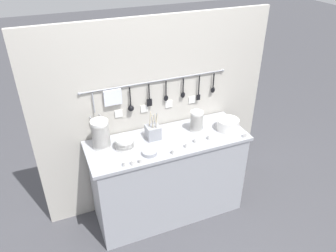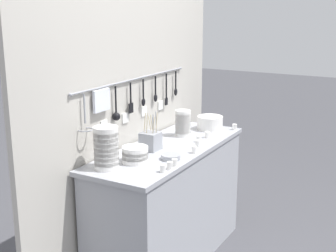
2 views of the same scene
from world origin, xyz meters
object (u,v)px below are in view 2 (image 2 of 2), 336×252
(cup_beside_plates, at_px, (198,144))
(steel_mixing_bowl, at_px, (171,157))
(bowl_stack_back_corner, at_px, (183,123))
(cup_mid_row, at_px, (207,135))
(cup_back_right, at_px, (194,150))
(cutlery_caddy, at_px, (151,141))
(cup_front_right, at_px, (170,166))
(bowl_stack_wide_centre, at_px, (106,148))
(plate_stack, at_px, (210,123))
(cup_centre, at_px, (163,168))
(cup_edge_near, at_px, (235,127))
(cup_by_caddy, at_px, (199,139))
(cup_edge_far, at_px, (129,153))
(bowl_stack_nested_right, at_px, (135,155))
(cup_back_left, at_px, (175,163))

(cup_beside_plates, bearing_deg, steel_mixing_bowl, 174.42)
(bowl_stack_back_corner, height_order, cup_beside_plates, bowl_stack_back_corner)
(cup_mid_row, xyz_separation_m, cup_back_right, (-0.39, -0.08, 0.00))
(cutlery_caddy, relative_size, cup_front_right, 5.68)
(bowl_stack_wide_centre, bearing_deg, cutlery_caddy, -3.85)
(plate_stack, distance_m, steel_mixing_bowl, 0.82)
(steel_mixing_bowl, bearing_deg, cup_centre, -161.98)
(cutlery_caddy, distance_m, cup_front_right, 0.42)
(cup_beside_plates, distance_m, cup_edge_near, 0.56)
(bowl_stack_back_corner, height_order, cup_centre, bowl_stack_back_corner)
(steel_mixing_bowl, relative_size, cup_edge_near, 2.66)
(steel_mixing_bowl, relative_size, cup_by_caddy, 2.66)
(steel_mixing_bowl, distance_m, cup_edge_near, 0.90)
(bowl_stack_wide_centre, distance_m, cutlery_caddy, 0.47)
(steel_mixing_bowl, height_order, cutlery_caddy, cutlery_caddy)
(steel_mixing_bowl, distance_m, cutlery_caddy, 0.25)
(cutlery_caddy, distance_m, cup_by_caddy, 0.39)
(cup_by_caddy, relative_size, cup_edge_near, 1.00)
(steel_mixing_bowl, relative_size, cup_edge_far, 2.66)
(bowl_stack_nested_right, bearing_deg, cup_edge_near, -13.40)
(cup_beside_plates, distance_m, cup_edge_far, 0.51)
(bowl_stack_wide_centre, distance_m, cup_front_right, 0.40)
(cup_mid_row, relative_size, cup_edge_near, 1.00)
(bowl_stack_nested_right, xyz_separation_m, bowl_stack_wide_centre, (-0.18, 0.09, 0.08))
(bowl_stack_nested_right, distance_m, cup_back_left, 0.26)
(cup_edge_far, bearing_deg, cup_beside_plates, -36.60)
(steel_mixing_bowl, distance_m, cup_mid_row, 0.58)
(cup_front_right, relative_size, cup_back_right, 1.00)
(cup_mid_row, height_order, cup_edge_near, same)
(bowl_stack_back_corner, distance_m, cup_front_right, 0.76)
(bowl_stack_back_corner, height_order, cup_mid_row, bowl_stack_back_corner)
(cup_front_right, height_order, cup_back_right, same)
(cutlery_caddy, xyz_separation_m, cup_edge_near, (0.78, -0.31, -0.04))
(cup_beside_plates, bearing_deg, bowl_stack_wide_centre, 157.18)
(cutlery_caddy, bearing_deg, cup_back_right, -75.50)
(cup_back_left, relative_size, cup_back_right, 1.00)
(cup_by_caddy, bearing_deg, bowl_stack_nested_right, 165.84)
(bowl_stack_back_corner, relative_size, plate_stack, 0.98)
(bowl_stack_wide_centre, bearing_deg, bowl_stack_nested_right, -25.82)
(cup_beside_plates, height_order, cup_back_right, same)
(bowl_stack_back_corner, xyz_separation_m, steel_mixing_bowl, (-0.54, -0.19, -0.08))
(bowl_stack_nested_right, bearing_deg, cup_mid_row, -11.96)
(cup_mid_row, bearing_deg, bowl_stack_nested_right, 168.04)
(plate_stack, bearing_deg, cup_back_left, -168.94)
(cup_back_left, relative_size, cup_edge_near, 1.00)
(bowl_stack_wide_centre, height_order, cup_mid_row, bowl_stack_wide_centre)
(cup_back_right, xyz_separation_m, cup_edge_far, (-0.27, 0.34, 0.00))
(bowl_stack_back_corner, height_order, cup_by_caddy, bowl_stack_back_corner)
(bowl_stack_back_corner, bearing_deg, cutlery_caddy, 175.87)
(bowl_stack_nested_right, relative_size, cup_beside_plates, 3.51)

